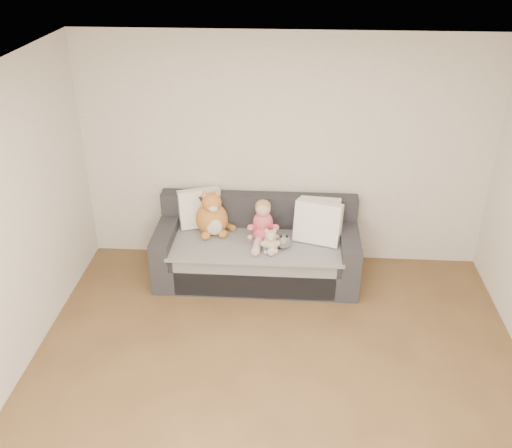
{
  "coord_description": "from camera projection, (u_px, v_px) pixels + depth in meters",
  "views": [
    {
      "loc": [
        0.08,
        -3.34,
        3.59
      ],
      "look_at": [
        -0.27,
        1.87,
        0.75
      ],
      "focal_mm": 40.0,
      "sensor_mm": 36.0,
      "label": 1
    }
  ],
  "objects": [
    {
      "name": "cushion_right_front",
      "position": [
        318.0,
        223.0,
        6.08
      ],
      "size": [
        0.54,
        0.36,
        0.47
      ],
      "rotation": [
        0.0,
        0.0,
        -0.29
      ],
      "color": "white",
      "rests_on": "sofa"
    },
    {
      "name": "cushion_right_back",
      "position": [
        320.0,
        216.0,
        6.27
      ],
      "size": [
        0.46,
        0.24,
        0.42
      ],
      "rotation": [
        0.0,
        0.0,
        -0.1
      ],
      "color": "white",
      "rests_on": "sofa"
    },
    {
      "name": "plush_cow",
      "position": [
        283.0,
        241.0,
        6.03
      ],
      "size": [
        0.16,
        0.24,
        0.19
      ],
      "rotation": [
        0.0,
        0.0,
        0.07
      ],
      "color": "white",
      "rests_on": "sofa"
    },
    {
      "name": "toddler",
      "position": [
        263.0,
        225.0,
        6.09
      ],
      "size": [
        0.34,
        0.49,
        0.48
      ],
      "rotation": [
        0.0,
        0.0,
        0.08
      ],
      "color": "#E2524F",
      "rests_on": "sofa"
    },
    {
      "name": "sippy_cup",
      "position": [
        268.0,
        249.0,
        5.93
      ],
      "size": [
        0.1,
        0.08,
        0.11
      ],
      "rotation": [
        0.0,
        0.0,
        0.28
      ],
      "color": "#593591",
      "rests_on": "sofa"
    },
    {
      "name": "plush_cat",
      "position": [
        212.0,
        217.0,
        6.26
      ],
      "size": [
        0.44,
        0.43,
        0.55
      ],
      "rotation": [
        0.0,
        0.0,
        0.28
      ],
      "color": "#C3602B",
      "rests_on": "sofa"
    },
    {
      "name": "room_shell",
      "position": [
        278.0,
        252.0,
        4.4
      ],
      "size": [
        5.0,
        5.0,
        5.0
      ],
      "color": "brown",
      "rests_on": "ground"
    },
    {
      "name": "teddy_bear",
      "position": [
        271.0,
        242.0,
        5.95
      ],
      "size": [
        0.22,
        0.16,
        0.27
      ],
      "rotation": [
        0.0,
        0.0,
        0.13
      ],
      "color": "tan",
      "rests_on": "sofa"
    },
    {
      "name": "cushion_left",
      "position": [
        200.0,
        208.0,
        6.41
      ],
      "size": [
        0.52,
        0.36,
        0.45
      ],
      "rotation": [
        0.0,
        0.0,
        0.35
      ],
      "color": "white",
      "rests_on": "sofa"
    },
    {
      "name": "sofa",
      "position": [
        257.0,
        251.0,
        6.33
      ],
      "size": [
        2.2,
        0.94,
        0.85
      ],
      "color": "#27272C",
      "rests_on": "ground"
    }
  ]
}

